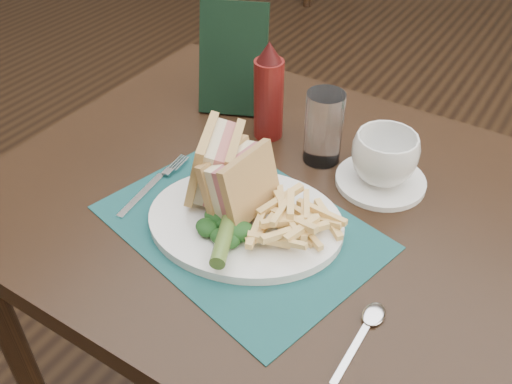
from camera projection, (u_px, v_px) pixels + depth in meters
floor at (351, 292)px, 1.74m from camera, size 7.00×7.00×0.00m
table_main at (266, 329)px, 1.18m from camera, size 0.90×0.75×0.75m
placemat at (240, 227)px, 0.87m from camera, size 0.46×0.38×0.00m
plate at (245, 222)px, 0.87m from camera, size 0.36×0.32×0.01m
sandwich_half_a at (202, 161)px, 0.88m from camera, size 0.12×0.14×0.11m
sandwich_half_b at (229, 177)px, 0.85m from camera, size 0.09×0.11×0.11m
kale_garnish at (226, 230)px, 0.82m from camera, size 0.11×0.08×0.03m
pickle_spear at (225, 234)px, 0.80m from camera, size 0.07×0.12×0.03m
fries_pile at (288, 217)px, 0.83m from camera, size 0.18×0.20×0.05m
fork at (153, 183)px, 0.94m from camera, size 0.05×0.17×0.01m
spoon at (359, 338)px, 0.71m from camera, size 0.04×0.15×0.01m
saucer at (380, 181)px, 0.95m from camera, size 0.16×0.16×0.01m
coffee_cup at (384, 158)px, 0.92m from camera, size 0.15×0.15×0.08m
drinking_glass at (324, 128)px, 0.97m from camera, size 0.08×0.08×0.13m
ketchup_bottle at (269, 91)px, 1.01m from camera, size 0.07×0.07×0.19m
check_presenter at (233, 59)px, 1.08m from camera, size 0.15×0.12×0.21m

